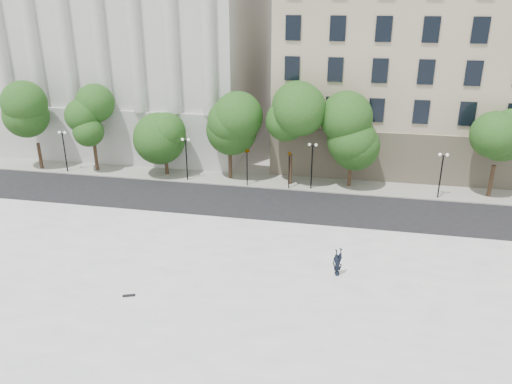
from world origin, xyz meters
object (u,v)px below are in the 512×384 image
traffic_light_west (247,149)px  traffic_light_east (290,153)px  person_lying (337,272)px  skateboard (129,295)px

traffic_light_west → traffic_light_east: traffic_light_west is taller
traffic_light_west → person_lying: 18.30m
traffic_light_west → traffic_light_east: bearing=0.0°
traffic_light_west → skateboard: (-2.79, -20.35, -3.23)m
traffic_light_east → person_lying: traffic_light_east is taller
traffic_light_west → skateboard: bearing=-97.8°
traffic_light_east → skateboard: bearing=-108.5°
traffic_light_east → person_lying: (5.21, -15.52, -2.91)m
person_lying → skateboard: bearing=168.8°
traffic_light_west → person_lying: bearing=-59.3°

